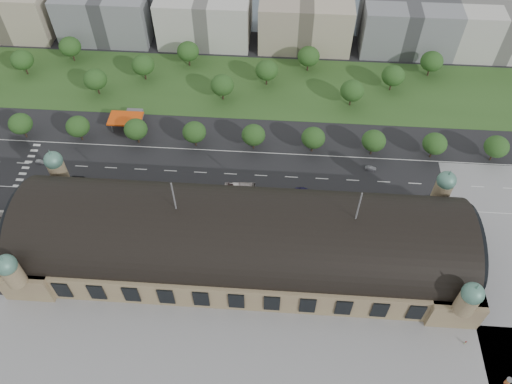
# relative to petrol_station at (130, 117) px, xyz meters

# --- Properties ---
(ground) EXTENTS (900.00, 900.00, 0.00)m
(ground) POSITION_rel_petrol_station_xyz_m (53.91, -65.28, -2.95)
(ground) COLOR black
(ground) RESTS_ON ground
(station) EXTENTS (150.00, 48.40, 44.30)m
(station) POSITION_rel_petrol_station_xyz_m (53.91, -65.28, 7.33)
(station) COLOR #8C7D57
(station) RESTS_ON ground
(road_slab) EXTENTS (260.00, 26.00, 0.10)m
(road_slab) POSITION_rel_petrol_station_xyz_m (33.91, -27.28, -2.95)
(road_slab) COLOR black
(road_slab) RESTS_ON ground
(grass_belt) EXTENTS (300.00, 45.00, 0.10)m
(grass_belt) POSITION_rel_petrol_station_xyz_m (38.91, 27.72, -2.95)
(grass_belt) COLOR #2D4F1F
(grass_belt) RESTS_ON ground
(petrol_station) EXTENTS (14.00, 13.00, 5.05)m
(petrol_station) POSITION_rel_petrol_station_xyz_m (0.00, 0.00, 0.00)
(petrol_station) COLOR #D7460C
(petrol_station) RESTS_ON ground
(office_1) EXTENTS (45.00, 32.00, 24.00)m
(office_1) POSITION_rel_petrol_station_xyz_m (-76.09, 67.72, 9.05)
(office_1) COLOR #B2A58C
(office_1) RESTS_ON ground
(office_2) EXTENTS (45.00, 32.00, 24.00)m
(office_2) POSITION_rel_petrol_station_xyz_m (-26.09, 67.72, 9.05)
(office_2) COLOR gray
(office_2) RESTS_ON ground
(office_3) EXTENTS (45.00, 32.00, 24.00)m
(office_3) POSITION_rel_petrol_station_xyz_m (23.91, 67.72, 9.05)
(office_3) COLOR beige
(office_3) RESTS_ON ground
(office_4) EXTENTS (45.00, 32.00, 24.00)m
(office_4) POSITION_rel_petrol_station_xyz_m (73.91, 67.72, 9.05)
(office_4) COLOR #B2A58C
(office_4) RESTS_ON ground
(office_5) EXTENTS (45.00, 32.00, 24.00)m
(office_5) POSITION_rel_petrol_station_xyz_m (123.91, 67.72, 9.05)
(office_5) COLOR gray
(office_5) RESTS_ON ground
(office_6) EXTENTS (45.00, 32.00, 24.00)m
(office_6) POSITION_rel_petrol_station_xyz_m (168.91, 67.72, 9.05)
(office_6) COLOR beige
(office_6) RESTS_ON ground
(tree_row_1) EXTENTS (9.60, 9.60, 11.52)m
(tree_row_1) POSITION_rel_petrol_station_xyz_m (-42.09, -12.28, 4.48)
(tree_row_1) COLOR #2D2116
(tree_row_1) RESTS_ON ground
(tree_row_2) EXTENTS (9.60, 9.60, 11.52)m
(tree_row_2) POSITION_rel_petrol_station_xyz_m (-18.09, -12.28, 4.48)
(tree_row_2) COLOR #2D2116
(tree_row_2) RESTS_ON ground
(tree_row_3) EXTENTS (9.60, 9.60, 11.52)m
(tree_row_3) POSITION_rel_petrol_station_xyz_m (5.91, -12.28, 4.48)
(tree_row_3) COLOR #2D2116
(tree_row_3) RESTS_ON ground
(tree_row_4) EXTENTS (9.60, 9.60, 11.52)m
(tree_row_4) POSITION_rel_petrol_station_xyz_m (29.91, -12.28, 4.48)
(tree_row_4) COLOR #2D2116
(tree_row_4) RESTS_ON ground
(tree_row_5) EXTENTS (9.60, 9.60, 11.52)m
(tree_row_5) POSITION_rel_petrol_station_xyz_m (53.91, -12.28, 4.48)
(tree_row_5) COLOR #2D2116
(tree_row_5) RESTS_ON ground
(tree_row_6) EXTENTS (9.60, 9.60, 11.52)m
(tree_row_6) POSITION_rel_petrol_station_xyz_m (77.91, -12.28, 4.48)
(tree_row_6) COLOR #2D2116
(tree_row_6) RESTS_ON ground
(tree_row_7) EXTENTS (9.60, 9.60, 11.52)m
(tree_row_7) POSITION_rel_petrol_station_xyz_m (101.91, -12.28, 4.48)
(tree_row_7) COLOR #2D2116
(tree_row_7) RESTS_ON ground
(tree_row_8) EXTENTS (9.60, 9.60, 11.52)m
(tree_row_8) POSITION_rel_petrol_station_xyz_m (125.91, -12.28, 4.48)
(tree_row_8) COLOR #2D2116
(tree_row_8) RESTS_ON ground
(tree_row_9) EXTENTS (9.60, 9.60, 11.52)m
(tree_row_9) POSITION_rel_petrol_station_xyz_m (149.91, -12.28, 4.48)
(tree_row_9) COLOR #2D2116
(tree_row_9) RESTS_ON ground
(tree_belt_1) EXTENTS (10.40, 10.40, 12.48)m
(tree_belt_1) POSITION_rel_petrol_station_xyz_m (-57.09, 29.72, 5.10)
(tree_belt_1) COLOR #2D2116
(tree_belt_1) RESTS_ON ground
(tree_belt_2) EXTENTS (10.40, 10.40, 12.48)m
(tree_belt_2) POSITION_rel_petrol_station_xyz_m (-38.09, 41.72, 5.10)
(tree_belt_2) COLOR #2D2116
(tree_belt_2) RESTS_ON ground
(tree_belt_3) EXTENTS (10.40, 10.40, 12.48)m
(tree_belt_3) POSITION_rel_petrol_station_xyz_m (-19.09, 17.72, 5.10)
(tree_belt_3) COLOR #2D2116
(tree_belt_3) RESTS_ON ground
(tree_belt_4) EXTENTS (10.40, 10.40, 12.48)m
(tree_belt_4) POSITION_rel_petrol_station_xyz_m (-0.09, 29.72, 5.10)
(tree_belt_4) COLOR #2D2116
(tree_belt_4) RESTS_ON ground
(tree_belt_5) EXTENTS (10.40, 10.40, 12.48)m
(tree_belt_5) POSITION_rel_petrol_station_xyz_m (18.91, 41.72, 5.10)
(tree_belt_5) COLOR #2D2116
(tree_belt_5) RESTS_ON ground
(tree_belt_6) EXTENTS (10.40, 10.40, 12.48)m
(tree_belt_6) POSITION_rel_petrol_station_xyz_m (37.91, 17.72, 5.10)
(tree_belt_6) COLOR #2D2116
(tree_belt_6) RESTS_ON ground
(tree_belt_7) EXTENTS (10.40, 10.40, 12.48)m
(tree_belt_7) POSITION_rel_petrol_station_xyz_m (56.91, 29.72, 5.10)
(tree_belt_7) COLOR #2D2116
(tree_belt_7) RESTS_ON ground
(tree_belt_8) EXTENTS (10.40, 10.40, 12.48)m
(tree_belt_8) POSITION_rel_petrol_station_xyz_m (75.91, 41.72, 5.10)
(tree_belt_8) COLOR #2D2116
(tree_belt_8) RESTS_ON ground
(tree_belt_9) EXTENTS (10.40, 10.40, 12.48)m
(tree_belt_9) POSITION_rel_petrol_station_xyz_m (94.91, 17.72, 5.10)
(tree_belt_9) COLOR #2D2116
(tree_belt_9) RESTS_ON ground
(tree_belt_10) EXTENTS (10.40, 10.40, 12.48)m
(tree_belt_10) POSITION_rel_petrol_station_xyz_m (113.91, 29.72, 5.10)
(tree_belt_10) COLOR #2D2116
(tree_belt_10) RESTS_ON ground
(tree_belt_11) EXTENTS (10.40, 10.40, 12.48)m
(tree_belt_11) POSITION_rel_petrol_station_xyz_m (132.91, 41.72, 5.10)
(tree_belt_11) COLOR #2D2116
(tree_belt_11) RESTS_ON ground
(traffic_car_1) EXTENTS (4.02, 1.84, 1.28)m
(traffic_car_1) POSITION_rel_petrol_station_xyz_m (-31.01, -26.55, -2.31)
(traffic_car_1) COLOR gray
(traffic_car_1) RESTS_ON ground
(traffic_car_2) EXTENTS (5.85, 2.90, 1.59)m
(traffic_car_2) POSITION_rel_petrol_station_xyz_m (-13.52, -34.56, -2.15)
(traffic_car_2) COLOR black
(traffic_car_2) RESTS_ON ground
(traffic_car_4) EXTENTS (4.81, 2.01, 1.63)m
(traffic_car_4) POSITION_rel_petrol_station_xyz_m (73.81, -34.03, -2.13)
(traffic_car_4) COLOR #1E1947
(traffic_car_4) RESTS_ON ground
(traffic_car_5) EXTENTS (4.51, 2.06, 1.43)m
(traffic_car_5) POSITION_rel_petrol_station_xyz_m (101.23, -21.06, -2.23)
(traffic_car_5) COLOR #5A5B62
(traffic_car_5) RESTS_ON ground
(traffic_car_6) EXTENTS (5.11, 2.86, 1.35)m
(traffic_car_6) POSITION_rel_petrol_station_xyz_m (124.43, -34.55, -2.28)
(traffic_car_6) COLOR white
(traffic_car_6) RESTS_ON ground
(parked_car_0) EXTENTS (4.69, 3.46, 1.48)m
(parked_car_0) POSITION_rel_petrol_station_xyz_m (-13.70, -40.43, -2.21)
(parked_car_0) COLOR black
(parked_car_0) RESTS_ON ground
(parked_car_1) EXTENTS (6.43, 5.42, 1.64)m
(parked_car_1) POSITION_rel_petrol_station_xyz_m (6.87, -41.82, -2.13)
(parked_car_1) COLOR maroon
(parked_car_1) RESTS_ON ground
(parked_car_2) EXTENTS (6.11, 4.53, 1.65)m
(parked_car_2) POSITION_rel_petrol_station_xyz_m (8.39, -43.27, -2.13)
(parked_car_2) COLOR #1A284A
(parked_car_2) RESTS_ON ground
(parked_car_3) EXTENTS (4.92, 3.62, 1.56)m
(parked_car_3) POSITION_rel_petrol_station_xyz_m (-5.08, -40.28, -2.17)
(parked_car_3) COLOR slate
(parked_car_3) RESTS_ON ground
(parked_car_4) EXTENTS (4.87, 4.21, 1.59)m
(parked_car_4) POSITION_rel_petrol_station_xyz_m (0.31, -40.28, -2.16)
(parked_car_4) COLOR #B8B9BA
(parked_car_4) RESTS_ON ground
(parked_car_5) EXTENTS (6.39, 4.64, 1.61)m
(parked_car_5) POSITION_rel_petrol_station_xyz_m (28.12, -40.28, -2.14)
(parked_car_5) COLOR gray
(parked_car_5) RESTS_ON ground
(parked_car_6) EXTENTS (4.95, 3.43, 1.33)m
(parked_car_6) POSITION_rel_petrol_station_xyz_m (35.91, -40.28, -2.28)
(parked_car_6) COLOR black
(parked_car_6) RESTS_ON ground
(bus_west) EXTENTS (13.38, 4.23, 3.66)m
(bus_west) POSITION_rel_petrol_station_xyz_m (45.64, -38.28, -1.12)
(bus_west) COLOR #AE1B2C
(bus_west) RESTS_ON ground
(bus_mid) EXTENTS (12.18, 3.63, 3.35)m
(bus_mid) POSITION_rel_petrol_station_xyz_m (50.43, -35.40, -1.28)
(bus_mid) COLOR silver
(bus_mid) RESTS_ON ground
(bus_east) EXTENTS (11.96, 3.63, 3.28)m
(bus_east) POSITION_rel_petrol_station_xyz_m (69.82, -38.28, -1.31)
(bus_east) COLOR beige
(bus_east) RESTS_ON ground
(advertising_column) EXTENTS (1.72, 1.72, 3.26)m
(advertising_column) POSITION_rel_petrol_station_xyz_m (133.91, -103.02, -1.26)
(advertising_column) COLOR #C34130
(advertising_column) RESTS_ON ground
(pedestrian_0) EXTENTS (0.93, 0.76, 1.65)m
(pedestrian_0) POSITION_rel_petrol_station_xyz_m (124.35, -91.65, -2.12)
(pedestrian_0) COLOR gray
(pedestrian_0) RESTS_ON ground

